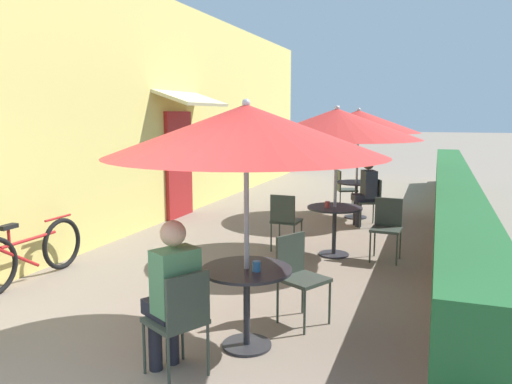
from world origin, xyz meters
The scene contains 20 objects.
cafe_facade_wall centered at (-2.54, 7.26, 2.09)m, with size 0.98×14.79×4.20m.
planter_hedge centered at (2.75, 7.29, 0.54)m, with size 0.60×13.79×1.01m.
patio_table_near centered at (0.93, 1.77, 0.53)m, with size 0.79×0.79×0.72m.
patio_umbrella_near centered at (0.93, 1.77, 1.91)m, with size 2.37×2.37×2.17m.
cafe_chair_near_left centered at (0.65, 1.09, 0.52)m, with size 0.54×0.54×0.87m.
seated_patron_near_left centered at (0.55, 1.14, 0.69)m, with size 0.50×0.47×1.25m.
cafe_chair_near_right centered at (1.21, 2.46, 0.52)m, with size 0.54×0.54×0.87m.
coffee_cup_near centered at (1.04, 1.72, 0.76)m, with size 0.07×0.07×0.09m.
patio_table_mid centered at (1.08, 4.92, 0.53)m, with size 0.79×0.79×0.72m.
patio_umbrella_mid centered at (1.08, 4.92, 1.91)m, with size 2.37×2.37×2.17m.
cafe_chair_mid_left centered at (0.35, 4.89, 0.52)m, with size 0.42×0.42×0.87m.
cafe_chair_mid_right centered at (1.82, 4.96, 0.52)m, with size 0.42×0.42×0.87m.
coffee_cup_mid centered at (0.99, 4.84, 0.76)m, with size 0.07×0.07×0.09m.
patio_table_far centered at (0.97, 7.74, 0.53)m, with size 0.79×0.79×0.72m.
patio_umbrella_far centered at (0.97, 7.74, 1.91)m, with size 2.37×2.37×2.17m.
cafe_chair_far_left centered at (0.60, 8.38, 0.52)m, with size 0.53×0.53×0.87m.
cafe_chair_far_right centered at (1.34, 7.10, 0.52)m, with size 0.53×0.53×0.87m.
seated_patron_far_right centered at (1.24, 7.06, 0.69)m, with size 0.50×0.46×1.25m.
coffee_cup_far centered at (1.12, 7.70, 0.76)m, with size 0.07×0.07×0.09m.
bicycle_leaning centered at (-2.20, 2.49, 0.36)m, with size 0.10×1.78×0.78m.
Camera 1 is at (2.43, -2.13, 2.04)m, focal length 35.00 mm.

